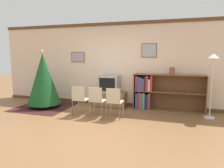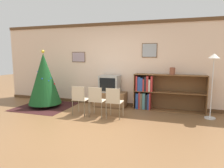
{
  "view_description": "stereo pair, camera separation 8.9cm",
  "coord_description": "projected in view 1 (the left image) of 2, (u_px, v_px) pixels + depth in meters",
  "views": [
    {
      "loc": [
        1.88,
        -4.1,
        1.64
      ],
      "look_at": [
        0.25,
        1.2,
        0.85
      ],
      "focal_mm": 32.0,
      "sensor_mm": 36.0,
      "label": 1
    },
    {
      "loc": [
        1.96,
        -4.07,
        1.64
      ],
      "look_at": [
        0.25,
        1.2,
        0.85
      ],
      "focal_mm": 32.0,
      "sensor_mm": 36.0,
      "label": 2
    }
  ],
  "objects": [
    {
      "name": "ground_plane",
      "position": [
        87.0,
        127.0,
        4.65
      ],
      "size": [
        24.0,
        24.0,
        0.0
      ],
      "primitive_type": "plane",
      "color": "brown"
    },
    {
      "name": "folding_chair_center",
      "position": [
        97.0,
        100.0,
        5.34
      ],
      "size": [
        0.4,
        0.4,
        0.82
      ],
      "color": "beige",
      "rests_on": "ground_plane"
    },
    {
      "name": "tv_console",
      "position": [
        109.0,
        99.0,
        6.44
      ],
      "size": [
        1.05,
        0.5,
        0.48
      ],
      "color": "brown",
      "rests_on": "ground_plane"
    },
    {
      "name": "area_rug",
      "position": [
        45.0,
        107.0,
        6.44
      ],
      "size": [
        1.67,
        1.68,
        0.01
      ],
      "color": "#381919",
      "rests_on": "ground_plane"
    },
    {
      "name": "christmas_tree",
      "position": [
        43.0,
        79.0,
        6.32
      ],
      "size": [
        1.03,
        1.03,
        1.81
      ],
      "color": "maroon",
      "rests_on": "area_rug"
    },
    {
      "name": "folding_chair_right",
      "position": [
        114.0,
        101.0,
        5.19
      ],
      "size": [
        0.4,
        0.4,
        0.82
      ],
      "color": "beige",
      "rests_on": "ground_plane"
    },
    {
      "name": "vase",
      "position": [
        172.0,
        71.0,
        5.78
      ],
      "size": [
        0.16,
        0.16,
        0.22
      ],
      "color": "brown",
      "rests_on": "bookshelf"
    },
    {
      "name": "wall_back",
      "position": [
        114.0,
        65.0,
        6.57
      ],
      "size": [
        8.34,
        0.11,
        2.7
      ],
      "color": "beige",
      "rests_on": "ground_plane"
    },
    {
      "name": "bookshelf",
      "position": [
        155.0,
        92.0,
        6.06
      ],
      "size": [
        2.07,
        0.36,
        1.09
      ],
      "color": "brown",
      "rests_on": "ground_plane"
    },
    {
      "name": "television",
      "position": [
        109.0,
        84.0,
        6.36
      ],
      "size": [
        0.62,
        0.49,
        0.54
      ],
      "color": "#9E9E99",
      "rests_on": "tv_console"
    },
    {
      "name": "folding_chair_left",
      "position": [
        80.0,
        99.0,
        5.48
      ],
      "size": [
        0.4,
        0.4,
        0.82
      ],
      "color": "beige",
      "rests_on": "ground_plane"
    },
    {
      "name": "standing_lamp",
      "position": [
        213.0,
        69.0,
        5.12
      ],
      "size": [
        0.28,
        0.28,
        1.7
      ],
      "color": "silver",
      "rests_on": "ground_plane"
    }
  ]
}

